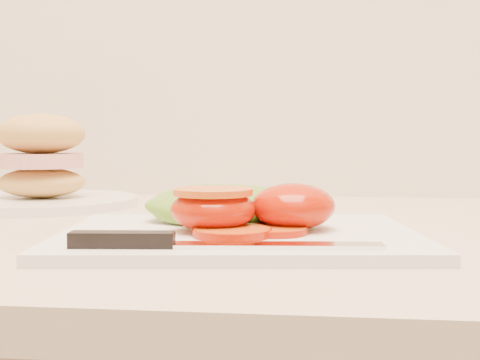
# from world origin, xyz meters

# --- Properties ---
(cutting_board) EXTENTS (0.34, 0.26, 0.01)m
(cutting_board) POSITION_xyz_m (-0.49, 1.57, 0.94)
(cutting_board) COLOR white
(cutting_board) RESTS_ON counter
(tomato_half_dome) EXTENTS (0.08, 0.08, 0.04)m
(tomato_half_dome) POSITION_xyz_m (-0.44, 1.59, 0.96)
(tomato_half_dome) COLOR #BD1B00
(tomato_half_dome) RESTS_ON cutting_board
(tomato_half_cut) EXTENTS (0.08, 0.08, 0.04)m
(tomato_half_cut) POSITION_xyz_m (-0.51, 1.57, 0.96)
(tomato_half_cut) COLOR #BD1B00
(tomato_half_cut) RESTS_ON cutting_board
(tomato_slice_0) EXTENTS (0.07, 0.07, 0.01)m
(tomato_slice_0) POSITION_xyz_m (-0.49, 1.54, 0.94)
(tomato_slice_0) COLOR orange
(tomato_slice_0) RESTS_ON cutting_board
(tomato_slice_1) EXTENTS (0.06, 0.06, 0.01)m
(tomato_slice_1) POSITION_xyz_m (-0.46, 1.56, 0.94)
(tomato_slice_1) COLOR orange
(tomato_slice_1) RESTS_ON cutting_board
(lettuce_leaf_0) EXTENTS (0.18, 0.14, 0.03)m
(lettuce_leaf_0) POSITION_xyz_m (-0.51, 1.64, 0.96)
(lettuce_leaf_0) COLOR olive
(lettuce_leaf_0) RESTS_ON cutting_board
(lettuce_leaf_1) EXTENTS (0.15, 0.14, 0.03)m
(lettuce_leaf_1) POSITION_xyz_m (-0.47, 1.65, 0.95)
(lettuce_leaf_1) COLOR olive
(lettuce_leaf_1) RESTS_ON cutting_board
(knife) EXTENTS (0.24, 0.04, 0.01)m
(knife) POSITION_xyz_m (-0.52, 1.48, 0.94)
(knife) COLOR silver
(knife) RESTS_ON cutting_board
(sandwich_plate) EXTENTS (0.26, 0.26, 0.13)m
(sandwich_plate) POSITION_xyz_m (-0.79, 1.82, 0.98)
(sandwich_plate) COLOR white
(sandwich_plate) RESTS_ON counter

